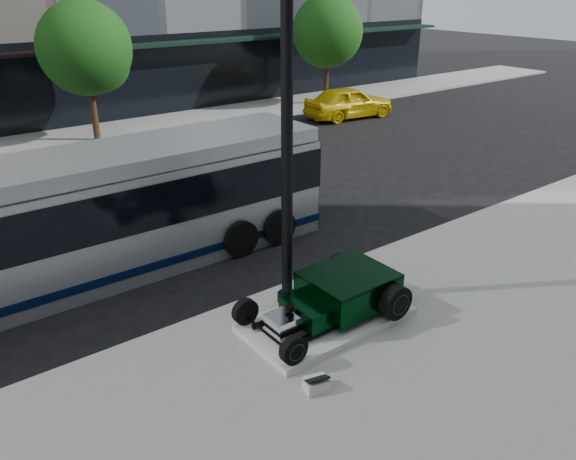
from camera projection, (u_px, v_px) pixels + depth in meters
ground at (239, 256)px, 14.40m from camera, size 120.00×120.00×0.00m
sidewalk_far at (67, 140)px, 24.57m from camera, size 70.00×4.00×0.12m
street_trees at (88, 52)px, 23.01m from camera, size 29.80×3.80×5.70m
display_plinth at (327, 319)px, 11.36m from camera, size 3.40×1.80×0.15m
hot_rod at (340, 293)px, 11.33m from camera, size 3.22×2.00×0.81m
info_plaque at (316, 384)px, 9.47m from camera, size 0.46×0.39×0.31m
lamppost at (287, 141)px, 10.71m from camera, size 0.42×0.42×7.68m
transit_bus at (84, 217)px, 12.90m from camera, size 12.12×2.88×2.92m
white_sedan at (208, 164)px, 19.53m from camera, size 4.40×2.15×1.23m
yellow_taxi at (349, 102)px, 28.34m from camera, size 4.85×2.40×1.59m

